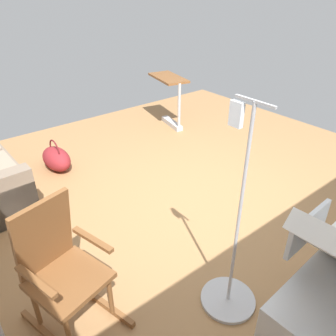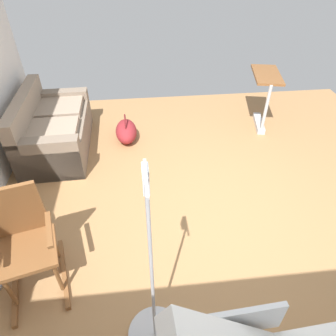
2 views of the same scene
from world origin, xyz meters
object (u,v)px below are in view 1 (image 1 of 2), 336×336
rocking_chair (61,270)px  overbed_table (171,95)px  duffel_bag (56,158)px  iv_pole (230,279)px

rocking_chair → overbed_table: 3.96m
overbed_table → duffel_bag: overbed_table is taller
rocking_chair → duffel_bag: rocking_chair is taller
rocking_chair → duffel_bag: size_ratio=1.85×
overbed_table → duffel_bag: size_ratio=1.54×
overbed_table → iv_pole: (-3.19, 2.00, -0.28)m
overbed_table → iv_pole: bearing=148.0°
rocking_chair → iv_pole: size_ratio=0.62×
rocking_chair → overbed_table: rocking_chair is taller
rocking_chair → duffel_bag: (2.27, -0.83, -0.35)m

